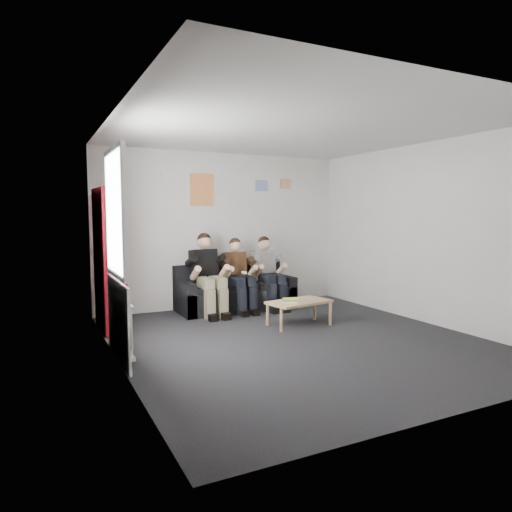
{
  "coord_description": "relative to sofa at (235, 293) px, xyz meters",
  "views": [
    {
      "loc": [
        -3.06,
        -5.0,
        1.64
      ],
      "look_at": [
        0.05,
        1.3,
        0.99
      ],
      "focal_mm": 32.0,
      "sensor_mm": 36.0,
      "label": 1
    }
  ],
  "objects": [
    {
      "name": "sofa",
      "position": [
        0.0,
        0.0,
        0.0
      ],
      "size": [
        1.98,
        0.81,
        0.77
      ],
      "color": "black",
      "rests_on": "ground"
    },
    {
      "name": "poster_blue",
      "position": [
        0.7,
        0.37,
        1.87
      ],
      "size": [
        0.25,
        0.01,
        0.2
      ],
      "primitive_type": "cube",
      "color": "#426CE2",
      "rests_on": "room_shell"
    },
    {
      "name": "game_cases",
      "position": [
        0.22,
        -1.49,
        0.11
      ],
      "size": [
        0.24,
        0.21,
        0.05
      ],
      "rotation": [
        0.0,
        0.0,
        -0.43
      ],
      "color": "white",
      "rests_on": "coffee_table"
    },
    {
      "name": "person_left",
      "position": [
        -0.55,
        -0.19,
        0.37
      ],
      "size": [
        0.43,
        0.92,
        1.33
      ],
      "rotation": [
        0.0,
        0.0,
        0.08
      ],
      "color": "black",
      "rests_on": "sofa"
    },
    {
      "name": "poster_sign",
      "position": [
        -1.05,
        0.37,
        1.97
      ],
      "size": [
        0.2,
        0.01,
        0.14
      ],
      "primitive_type": "cube",
      "color": "white",
      "rests_on": "room_shell"
    },
    {
      "name": "poster_pink",
      "position": [
        1.2,
        0.37,
        1.92
      ],
      "size": [
        0.22,
        0.01,
        0.18
      ],
      "primitive_type": "cube",
      "color": "#E04699",
      "rests_on": "room_shell"
    },
    {
      "name": "radiator",
      "position": [
        -2.2,
        -1.92,
        0.07
      ],
      "size": [
        0.1,
        0.64,
        0.6
      ],
      "color": "silver",
      "rests_on": "ground"
    },
    {
      "name": "poster_large",
      "position": [
        -0.45,
        0.37,
        1.77
      ],
      "size": [
        0.42,
        0.01,
        0.55
      ],
      "primitive_type": "cube",
      "color": "#E9D352",
      "rests_on": "room_shell"
    },
    {
      "name": "person_right",
      "position": [
        0.55,
        -0.19,
        0.34
      ],
      "size": [
        0.39,
        0.84,
        1.25
      ],
      "rotation": [
        0.0,
        0.0,
        -0.0
      ],
      "color": "white",
      "rests_on": "sofa"
    },
    {
      "name": "bookshelf",
      "position": [
        -2.12,
        -0.5,
        0.72
      ],
      "size": [
        0.3,
        0.9,
        2.0
      ],
      "rotation": [
        0.0,
        0.0,
        0.04
      ],
      "color": "maroon",
      "rests_on": "ground"
    },
    {
      "name": "person_middle",
      "position": [
        -0.0,
        -0.19,
        0.33
      ],
      "size": [
        0.38,
        0.82,
        1.23
      ],
      "rotation": [
        0.0,
        0.0,
        -0.09
      ],
      "color": "#492A18",
      "rests_on": "sofa"
    },
    {
      "name": "room_shell",
      "position": [
        -0.05,
        -2.12,
        1.07
      ],
      "size": [
        5.0,
        5.0,
        5.0
      ],
      "color": "black",
      "rests_on": "ground"
    },
    {
      "name": "coffee_table",
      "position": [
        0.38,
        -1.48,
        0.05
      ],
      "size": [
        0.92,
        0.51,
        0.37
      ],
      "rotation": [
        0.0,
        0.0,
        0.17
      ],
      "color": "tan",
      "rests_on": "ground"
    },
    {
      "name": "window",
      "position": [
        -2.27,
        -1.92,
        0.75
      ],
      "size": [
        0.05,
        1.3,
        2.36
      ],
      "color": "white",
      "rests_on": "room_shell"
    }
  ]
}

